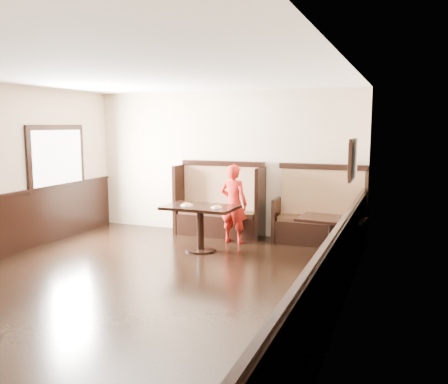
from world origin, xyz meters
The scene contains 9 objects.
ground centered at (0.00, 0.00, 0.00)m, with size 7.00×7.00×0.00m, color black.
room_shell centered at (-0.30, 0.28, 0.67)m, with size 7.00×7.00×7.00m.
booth_main centered at (0.00, 3.30, 0.53)m, with size 1.75×0.72×1.45m.
booth_neighbor centered at (1.95, 3.29, 0.48)m, with size 1.65×0.72×1.45m.
table_main centered at (0.12, 2.07, 0.60)m, with size 1.24×0.79×0.78m.
table_neighbor centered at (2.32, 2.20, 0.53)m, with size 1.08×0.77×0.71m.
child centered at (0.46, 2.82, 0.72)m, with size 0.53×0.35×1.44m, color #AE1A12.
pizza_plate_left centered at (-0.10, 2.02, 0.80)m, with size 0.21×0.21×0.04m.
pizza_plate_right centered at (0.45, 2.00, 0.79)m, with size 0.19×0.19×0.03m.
Camera 1 is at (3.37, -5.19, 2.15)m, focal length 38.00 mm.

